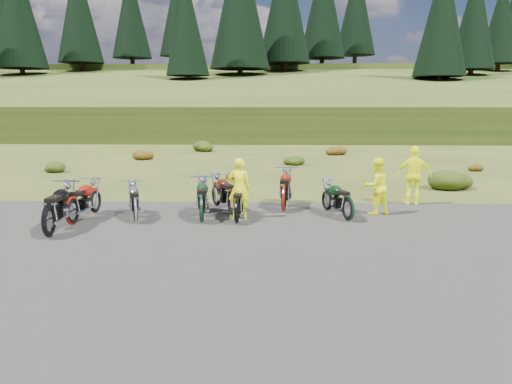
{
  "coord_description": "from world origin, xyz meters",
  "views": [
    {
      "loc": [
        1.4,
        -12.13,
        3.24
      ],
      "look_at": [
        0.96,
        1.04,
        0.9
      ],
      "focal_mm": 35.0,
      "sensor_mm": 36.0,
      "label": 1
    }
  ],
  "objects_px": {
    "motorcycle_0": "(50,238)",
    "person_middle": "(239,189)",
    "motorcycle_7": "(347,222)",
    "motorcycle_3": "(136,223)"
  },
  "relations": [
    {
      "from": "motorcycle_7",
      "to": "person_middle",
      "type": "height_order",
      "value": "person_middle"
    },
    {
      "from": "motorcycle_0",
      "to": "motorcycle_7",
      "type": "bearing_deg",
      "value": -79.24
    },
    {
      "from": "motorcycle_3",
      "to": "motorcycle_0",
      "type": "bearing_deg",
      "value": 114.68
    },
    {
      "from": "motorcycle_7",
      "to": "person_middle",
      "type": "relative_size",
      "value": 1.15
    },
    {
      "from": "motorcycle_0",
      "to": "person_middle",
      "type": "height_order",
      "value": "person_middle"
    },
    {
      "from": "motorcycle_7",
      "to": "motorcycle_0",
      "type": "bearing_deg",
      "value": 85.28
    },
    {
      "from": "motorcycle_3",
      "to": "person_middle",
      "type": "bearing_deg",
      "value": -95.67
    },
    {
      "from": "motorcycle_0",
      "to": "motorcycle_7",
      "type": "height_order",
      "value": "motorcycle_0"
    },
    {
      "from": "motorcycle_0",
      "to": "person_middle",
      "type": "relative_size",
      "value": 1.36
    },
    {
      "from": "motorcycle_0",
      "to": "motorcycle_3",
      "type": "bearing_deg",
      "value": -51.3
    }
  ]
}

